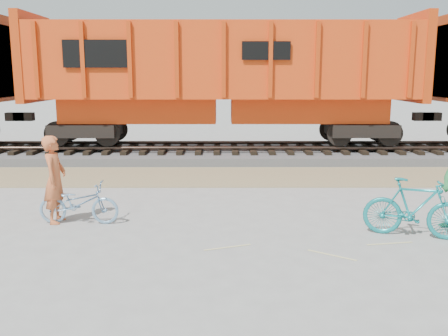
{
  "coord_description": "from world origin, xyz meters",
  "views": [
    {
      "loc": [
        -1.09,
        -9.38,
        3.09
      ],
      "look_at": [
        -1.06,
        1.5,
        1.03
      ],
      "focal_mm": 40.0,
      "sensor_mm": 36.0,
      "label": 1
    }
  ],
  "objects_px": {
    "bicycle_blue": "(79,203)",
    "bicycle_teal": "(415,208)",
    "hopper_car_center": "(224,76)",
    "person_solo": "(55,179)"
  },
  "relations": [
    {
      "from": "bicycle_blue",
      "to": "bicycle_teal",
      "type": "height_order",
      "value": "bicycle_teal"
    },
    {
      "from": "bicycle_blue",
      "to": "bicycle_teal",
      "type": "distance_m",
      "value": 6.74
    },
    {
      "from": "hopper_car_center",
      "to": "person_solo",
      "type": "relative_size",
      "value": 7.6
    },
    {
      "from": "bicycle_teal",
      "to": "bicycle_blue",
      "type": "bearing_deg",
      "value": 101.18
    },
    {
      "from": "hopper_car_center",
      "to": "bicycle_teal",
      "type": "relative_size",
      "value": 7.34
    },
    {
      "from": "bicycle_blue",
      "to": "person_solo",
      "type": "xyz_separation_m",
      "value": [
        -0.5,
        0.1,
        0.48
      ]
    },
    {
      "from": "hopper_car_center",
      "to": "person_solo",
      "type": "bearing_deg",
      "value": -113.34
    },
    {
      "from": "hopper_car_center",
      "to": "bicycle_blue",
      "type": "relative_size",
      "value": 8.37
    },
    {
      "from": "hopper_car_center",
      "to": "person_solo",
      "type": "distance_m",
      "value": 9.17
    },
    {
      "from": "bicycle_blue",
      "to": "bicycle_teal",
      "type": "relative_size",
      "value": 0.88
    }
  ]
}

